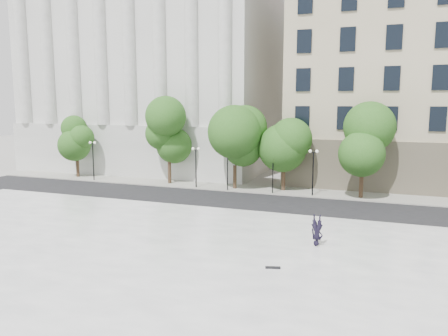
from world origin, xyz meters
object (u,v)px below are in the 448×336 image
Objects in this scene: traffic_light_west at (228,154)px; traffic_light_east at (273,155)px; person_lying at (317,241)px; skateboard at (273,268)px.

traffic_light_west is 0.99× the size of traffic_light_east.
traffic_light_west reaches higher than person_lying.
person_lying is at bearing -67.57° from traffic_light_east.
traffic_light_east is 5.67× the size of skateboard.
traffic_light_west is 2.30× the size of person_lying.
skateboard is (4.60, -19.12, -3.24)m from traffic_light_east.
traffic_light_west is at bearing 99.60° from skateboard.
traffic_light_east is at bearing 115.70° from person_lying.
traffic_light_east is 16.40m from person_lying.
person_lying is at bearing -54.51° from traffic_light_west.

